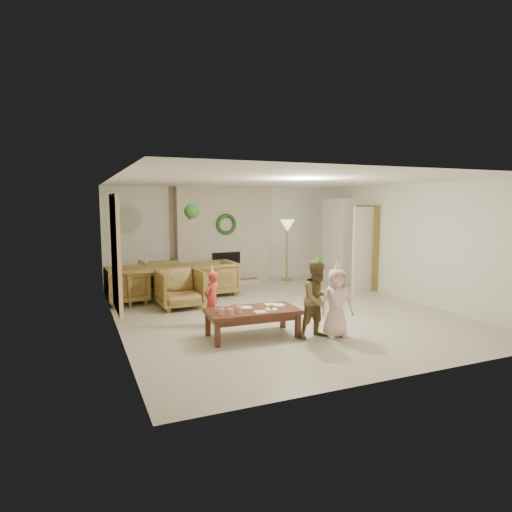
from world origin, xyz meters
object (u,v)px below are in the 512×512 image
dining_chair_right (216,278)px  child_plaid (318,299)px  coffee_table_top (252,311)px  child_red (212,299)px  child_pink (337,303)px  dining_chair_near (180,289)px  dining_chair_far (160,275)px  dining_chair_left (127,285)px  dining_table (169,283)px

dining_chair_right → child_plaid: 3.72m
coffee_table_top → child_red: (-0.41, 0.81, 0.06)m
child_plaid → dining_chair_right: bearing=92.0°
child_pink → dining_chair_near: bearing=133.4°
dining_chair_right → child_plaid: size_ratio=0.70×
coffee_table_top → child_plaid: (0.92, -0.44, 0.21)m
dining_chair_near → child_pink: bearing=-59.7°
child_plaid → dining_chair_far: bearing=104.3°
dining_chair_left → coffee_table_top: 3.50m
dining_table → child_plaid: size_ratio=1.63×
dining_chair_left → child_red: bearing=-157.0°
dining_table → coffee_table_top: (0.66, -3.19, 0.06)m
dining_table → coffee_table_top: size_ratio=1.40×
dining_chair_far → dining_table: bearing=90.0°
dining_chair_far → child_red: size_ratio=0.91×
dining_chair_left → child_pink: bearing=-145.7°
dining_chair_far → dining_chair_right: 1.41m
dining_chair_far → dining_chair_left: size_ratio=1.00×
child_plaid → child_pink: (0.29, -0.07, -0.07)m
dining_chair_left → dining_chair_right: 1.98m
dining_chair_far → child_pink: (1.91, -4.58, 0.15)m
dining_chair_near → child_pink: 3.37m
dining_chair_near → child_plaid: bearing=-63.5°
child_plaid → dining_table: bearing=108.1°
dining_chair_near → dining_chair_right: 1.41m
dining_chair_left → child_red: size_ratio=0.91×
dining_chair_far → coffee_table_top: size_ratio=0.60×
coffee_table_top → dining_chair_left: bearing=118.5°
dining_chair_left → child_plaid: bearing=-148.3°
dining_chair_far → coffee_table_top: bearing=97.1°
dining_table → dining_chair_right: dining_chair_right is taller
coffee_table_top → dining_chair_right: bearing=84.8°
dining_chair_near → child_plaid: 3.16m
dining_chair_near → dining_chair_right: same height
dining_chair_right → child_pink: bearing=9.0°
dining_table → dining_chair_right: size_ratio=2.34×
child_red → child_plaid: child_plaid is taller
dining_table → child_pink: child_pink is taller
dining_chair_far → child_red: bearing=92.4°
dining_chair_left → dining_chair_far: bearing=-45.0°
dining_chair_left → child_plaid: 4.36m
child_plaid → child_pink: bearing=-18.4°
child_pink → child_red: bearing=151.3°
dining_table → child_pink: size_ratio=1.84×
dining_chair_right → dining_chair_left: bearing=-90.0°
dining_chair_near → coffee_table_top: 2.39m
dining_chair_far → coffee_table_top: 4.13m
dining_table → child_pink: (1.87, -3.70, 0.19)m
coffee_table_top → child_red: child_red is taller
child_plaid → coffee_table_top: bearing=148.9°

